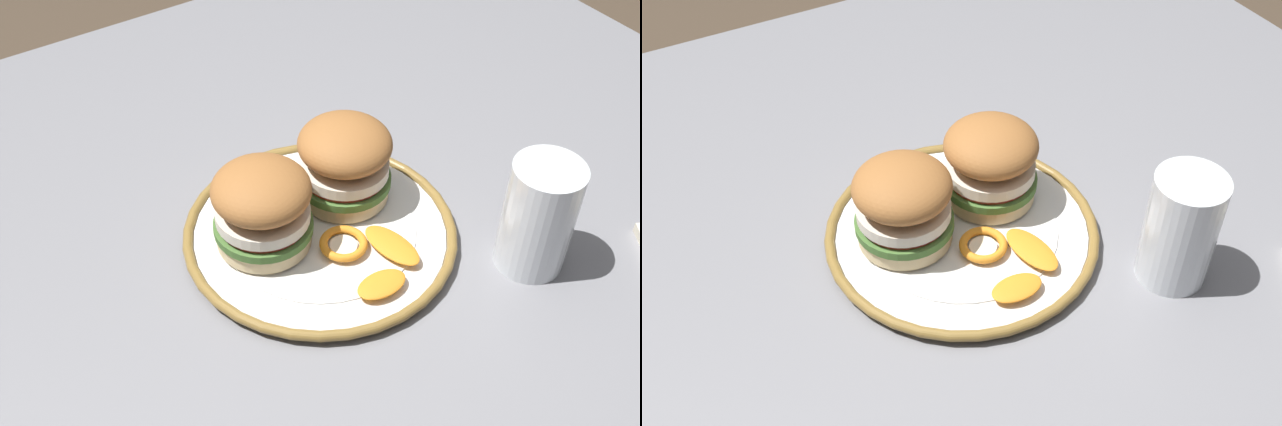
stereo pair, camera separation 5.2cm
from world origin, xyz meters
The scene contains 8 objects.
dining_table centered at (0.00, 0.00, 0.64)m, with size 1.47×1.09×0.71m.
dinner_plate centered at (-0.07, 0.03, 0.72)m, with size 0.31×0.31×0.02m.
sandwich_half_left centered at (-0.01, 0.01, 0.78)m, with size 0.12×0.12×0.10m.
sandwich_half_right centered at (-0.12, 0.00, 0.78)m, with size 0.12×0.12×0.10m.
orange_peel_curled centered at (-0.07, 0.07, 0.73)m, with size 0.07×0.07×0.01m.
orange_peel_strip_long centered at (-0.07, 0.14, 0.73)m, with size 0.06×0.03×0.01m.
orange_peel_strip_short centered at (-0.12, 0.10, 0.73)m, with size 0.05×0.08×0.01m.
drinking_glass centered at (-0.24, 0.19, 0.77)m, with size 0.08×0.08×0.13m.
Camera 1 is at (0.29, 0.56, 1.36)m, focal length 44.30 mm.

